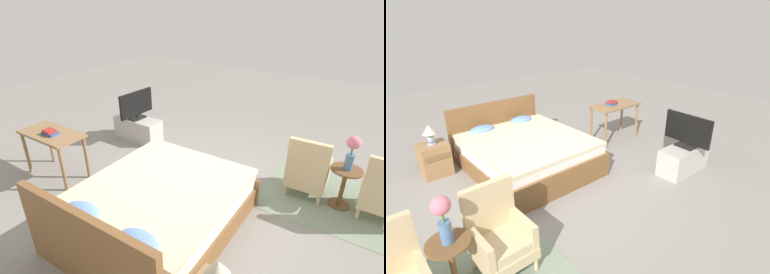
{
  "view_description": "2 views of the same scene",
  "coord_description": "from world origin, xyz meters",
  "views": [
    {
      "loc": [
        -1.89,
        3.18,
        2.66
      ],
      "look_at": [
        0.28,
        -0.13,
        0.78
      ],
      "focal_mm": 28.0,
      "sensor_mm": 36.0,
      "label": 1
    },
    {
      "loc": [
        -2.25,
        -3.13,
        2.47
      ],
      "look_at": [
        0.36,
        -0.08,
        0.82
      ],
      "focal_mm": 28.0,
      "sensor_mm": 36.0,
      "label": 2
    }
  ],
  "objects": [
    {
      "name": "table_lamp",
      "position": [
        -1.17,
        1.73,
        0.76
      ],
      "size": [
        0.22,
        0.22,
        0.33
      ],
      "color": "#9EADC6",
      "rests_on": "nightstand"
    },
    {
      "name": "ground_plane",
      "position": [
        0.0,
        0.0,
        0.0
      ],
      "size": [
        16.0,
        16.0,
        0.0
      ],
      "primitive_type": "plane",
      "color": "gray"
    },
    {
      "name": "flower_vase",
      "position": [
        -1.76,
        -0.76,
        0.88
      ],
      "size": [
        0.17,
        0.17,
        0.48
      ],
      "color": "#4C709E",
      "rests_on": "side_table"
    },
    {
      "name": "nightstand",
      "position": [
        -1.17,
        1.73,
        0.27
      ],
      "size": [
        0.44,
        0.41,
        0.54
      ],
      "color": "#997047",
      "rests_on": "ground_plane"
    },
    {
      "name": "book_stack",
      "position": [
        2.14,
        0.93,
        0.79
      ],
      "size": [
        0.24,
        0.18,
        0.08
      ],
      "color": "#284C8E",
      "rests_on": "vanity_desk"
    },
    {
      "name": "tv_stand",
      "position": [
        2.04,
        -0.85,
        0.22
      ],
      "size": [
        0.96,
        0.4,
        0.44
      ],
      "color": "#B7B2AD",
      "rests_on": "ground_plane"
    },
    {
      "name": "armchair_by_window_right",
      "position": [
        -1.28,
        -0.77,
        0.38
      ],
      "size": [
        0.55,
        0.55,
        0.92
      ],
      "color": "#CCB284",
      "rests_on": "floor_rug"
    },
    {
      "name": "tv_flatscreen",
      "position": [
        2.04,
        -0.85,
        0.73
      ],
      "size": [
        0.22,
        0.82,
        0.55
      ],
      "color": "black",
      "rests_on": "tv_stand"
    },
    {
      "name": "side_table",
      "position": [
        -1.76,
        -0.76,
        0.37
      ],
      "size": [
        0.4,
        0.4,
        0.58
      ],
      "color": "brown",
      "rests_on": "ground_plane"
    },
    {
      "name": "vanity_desk",
      "position": [
        2.19,
        0.88,
        0.64
      ],
      "size": [
        1.04,
        0.52,
        0.76
      ],
      "color": "#8E6B47",
      "rests_on": "ground_plane"
    },
    {
      "name": "bed",
      "position": [
        0.08,
        0.99,
        0.3
      ],
      "size": [
        1.81,
        2.22,
        0.96
      ],
      "color": "brown",
      "rests_on": "ground_plane"
    }
  ]
}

